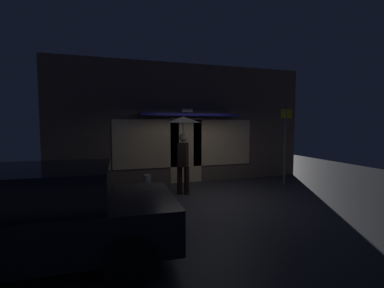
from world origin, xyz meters
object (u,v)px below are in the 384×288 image
object	(u,v)px
street_sign_post	(285,140)
sidewalk_bollard	(147,183)
person_with_umbrella	(183,137)
parked_car	(19,216)

from	to	relation	value
street_sign_post	sidewalk_bollard	distance (m)	4.66
person_with_umbrella	street_sign_post	distance (m)	3.55
street_sign_post	person_with_umbrella	bearing A→B (deg)	-177.11
parked_car	sidewalk_bollard	xyz separation A→B (m)	(2.31, 3.60, -0.46)
person_with_umbrella	street_sign_post	xyz separation A→B (m)	(3.54, 0.18, -0.19)
street_sign_post	parked_car	bearing A→B (deg)	-154.72
person_with_umbrella	sidewalk_bollard	bearing A→B (deg)	85.67
parked_car	sidewalk_bollard	world-z (taller)	parked_car
person_with_umbrella	sidewalk_bollard	distance (m)	1.78
person_with_umbrella	street_sign_post	world-z (taller)	street_sign_post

